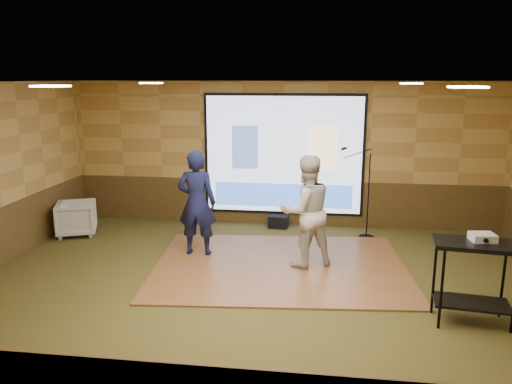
# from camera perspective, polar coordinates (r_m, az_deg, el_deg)

# --- Properties ---
(ground) EXTENTS (9.00, 9.00, 0.00)m
(ground) POSITION_cam_1_polar(r_m,az_deg,el_deg) (7.47, 0.88, -11.25)
(ground) COLOR #333B1A
(ground) RESTS_ON ground
(room_shell) EXTENTS (9.04, 7.04, 3.02)m
(room_shell) POSITION_cam_1_polar(r_m,az_deg,el_deg) (6.89, 0.94, 4.86)
(room_shell) COLOR tan
(room_shell) RESTS_ON ground
(wainscot_back) EXTENTS (9.00, 0.04, 0.95)m
(wainscot_back) POSITION_cam_1_polar(r_m,az_deg,el_deg) (10.60, 3.10, -1.21)
(wainscot_back) COLOR #443316
(wainscot_back) RESTS_ON ground
(projector_screen) EXTENTS (3.32, 0.06, 2.52)m
(projector_screen) POSITION_cam_1_polar(r_m,az_deg,el_deg) (10.36, 3.15, 4.11)
(projector_screen) COLOR black
(projector_screen) RESTS_ON room_shell
(downlight_nw) EXTENTS (0.32, 0.32, 0.02)m
(downlight_nw) POSITION_cam_1_polar(r_m,az_deg,el_deg) (9.08, -11.89, 12.09)
(downlight_nw) COLOR beige
(downlight_nw) RESTS_ON room_shell
(downlight_ne) EXTENTS (0.32, 0.32, 0.02)m
(downlight_ne) POSITION_cam_1_polar(r_m,az_deg,el_deg) (8.69, 17.32, 11.76)
(downlight_ne) COLOR beige
(downlight_ne) RESTS_ON room_shell
(downlight_sw) EXTENTS (0.32, 0.32, 0.02)m
(downlight_sw) POSITION_cam_1_polar(r_m,az_deg,el_deg) (6.06, -22.40, 11.13)
(downlight_sw) COLOR beige
(downlight_sw) RESTS_ON room_shell
(downlight_se) EXTENTS (0.32, 0.32, 0.02)m
(downlight_se) POSITION_cam_1_polar(r_m,az_deg,el_deg) (5.46, 23.02, 10.98)
(downlight_se) COLOR beige
(downlight_se) RESTS_ON room_shell
(dance_floor) EXTENTS (4.37, 3.48, 0.03)m
(dance_floor) POSITION_cam_1_polar(r_m,az_deg,el_deg) (8.37, 2.77, -8.43)
(dance_floor) COLOR brown
(dance_floor) RESTS_ON ground
(player_left) EXTENTS (0.68, 0.46, 1.84)m
(player_left) POSITION_cam_1_polar(r_m,az_deg,el_deg) (8.68, -6.78, -1.23)
(player_left) COLOR #161A45
(player_left) RESTS_ON dance_floor
(player_right) EXTENTS (1.11, 1.02, 1.84)m
(player_right) POSITION_cam_1_polar(r_m,az_deg,el_deg) (8.12, 5.74, -2.21)
(player_right) COLOR beige
(player_right) RESTS_ON dance_floor
(av_table) EXTENTS (1.02, 0.54, 1.07)m
(av_table) POSITION_cam_1_polar(r_m,az_deg,el_deg) (6.86, 23.75, -7.69)
(av_table) COLOR black
(av_table) RESTS_ON ground
(projector) EXTENTS (0.31, 0.27, 0.10)m
(projector) POSITION_cam_1_polar(r_m,az_deg,el_deg) (6.84, 24.47, -4.73)
(projector) COLOR silver
(projector) RESTS_ON av_table
(mic_stand) EXTENTS (0.70, 0.29, 1.79)m
(mic_stand) POSITION_cam_1_polar(r_m,az_deg,el_deg) (9.94, 12.29, -2.36)
(mic_stand) COLOR black
(mic_stand) RESTS_ON ground
(banquet_chair) EXTENTS (0.96, 0.94, 0.68)m
(banquet_chair) POSITION_cam_1_polar(r_m,az_deg,el_deg) (10.52, -19.80, -2.85)
(banquet_chair) COLOR gray
(banquet_chair) RESTS_ON ground
(duffel_bag) EXTENTS (0.43, 0.31, 0.25)m
(duffel_bag) POSITION_cam_1_polar(r_m,az_deg,el_deg) (10.44, 2.56, -3.41)
(duffel_bag) COLOR black
(duffel_bag) RESTS_ON ground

